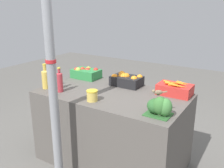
% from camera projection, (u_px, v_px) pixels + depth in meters
% --- Properties ---
extents(ground_plane, '(10.00, 10.00, 0.00)m').
position_uv_depth(ground_plane, '(112.00, 160.00, 2.93)').
color(ground_plane, '#605E59').
extents(market_table, '(1.58, 0.89, 0.84)m').
position_uv_depth(market_table, '(112.00, 128.00, 2.80)').
color(market_table, '#56514C').
rests_on(market_table, ground_plane).
extents(support_pole, '(0.09, 0.09, 2.33)m').
position_uv_depth(support_pole, '(52.00, 74.00, 2.15)').
color(support_pole, gray).
rests_on(support_pole, ground_plane).
extents(apple_crate, '(0.35, 0.23, 0.14)m').
position_uv_depth(apple_crate, '(86.00, 73.00, 3.20)').
color(apple_crate, '#2D8442').
rests_on(apple_crate, market_table).
extents(orange_crate, '(0.35, 0.23, 0.15)m').
position_uv_depth(orange_crate, '(126.00, 80.00, 2.90)').
color(orange_crate, black).
rests_on(orange_crate, market_table).
extents(carrot_crate, '(0.35, 0.23, 0.15)m').
position_uv_depth(carrot_crate, '(175.00, 89.00, 2.60)').
color(carrot_crate, red).
rests_on(carrot_crate, market_table).
extents(broccoli_pile, '(0.23, 0.18, 0.17)m').
position_uv_depth(broccoli_pile, '(160.00, 107.00, 2.11)').
color(broccoli_pile, '#2D602D').
rests_on(broccoli_pile, market_table).
extents(juice_bottle_golden, '(0.08, 0.08, 0.28)m').
position_uv_depth(juice_bottle_golden, '(45.00, 78.00, 2.78)').
color(juice_bottle_golden, gold).
rests_on(juice_bottle_golden, market_table).
extents(juice_bottle_cloudy, '(0.07, 0.07, 0.28)m').
position_uv_depth(juice_bottle_cloudy, '(53.00, 80.00, 2.73)').
color(juice_bottle_cloudy, beige).
rests_on(juice_bottle_cloudy, market_table).
extents(juice_bottle_ruby, '(0.07, 0.07, 0.27)m').
position_uv_depth(juice_bottle_ruby, '(60.00, 81.00, 2.67)').
color(juice_bottle_ruby, '#B2333D').
rests_on(juice_bottle_ruby, market_table).
extents(pickle_jar, '(0.11, 0.11, 0.11)m').
position_uv_depth(pickle_jar, '(92.00, 96.00, 2.44)').
color(pickle_jar, '#DBBC56').
rests_on(pickle_jar, market_table).
extents(sparrow_bird, '(0.12, 0.08, 0.05)m').
position_uv_depth(sparrow_bird, '(158.00, 92.00, 2.10)').
color(sparrow_bird, '#4C3D2D').
rests_on(sparrow_bird, broccoli_pile).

